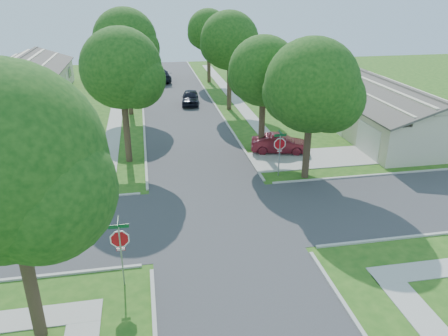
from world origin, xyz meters
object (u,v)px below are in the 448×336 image
at_px(stop_sign_ne, 280,146).
at_px(tree_e_mid, 230,43).
at_px(tree_e_near, 264,74).
at_px(tree_w_far, 129,38).
at_px(tree_w_mid, 126,43).
at_px(tree_sw_corner, 9,170).
at_px(stop_sign_sw, 120,242).
at_px(tree_w_near, 122,72).
at_px(house_nw_far, 28,79).
at_px(tree_e_far, 209,32).
at_px(car_driveway, 280,144).
at_px(car_curb_west, 160,75).
at_px(house_ne_near, 392,117).
at_px(car_curb_east, 190,97).
at_px(house_ne_far, 310,74).
at_px(tree_ne_corner, 312,90).

distance_m(stop_sign_ne, tree_e_mid, 16.84).
relative_size(tree_e_near, tree_w_far, 1.03).
distance_m(tree_w_mid, tree_sw_corner, 28.14).
height_order(stop_sign_sw, tree_w_far, tree_w_far).
bearing_deg(tree_w_near, house_nw_far, 116.27).
distance_m(tree_e_mid, tree_e_far, 13.00).
bearing_deg(car_driveway, tree_e_far, 16.63).
relative_size(tree_e_near, tree_w_near, 0.92).
bearing_deg(car_curb_west, tree_w_mid, 69.79).
height_order(stop_sign_ne, car_curb_west, stop_sign_ne).
bearing_deg(house_ne_near, tree_sw_corner, -142.48).
bearing_deg(car_curb_east, house_ne_far, 27.62).
bearing_deg(tree_sw_corner, car_curb_east, 74.26).
bearing_deg(tree_e_mid, house_ne_far, 35.42).
relative_size(tree_sw_corner, car_driveway, 2.34).
bearing_deg(house_nw_far, car_curb_east, -25.92).
bearing_deg(tree_ne_corner, house_ne_near, 35.18).
xyz_separation_m(house_ne_near, house_nw_far, (-31.98, 21.00, 0.00)).
xyz_separation_m(stop_sign_sw, house_ne_near, (20.69, 15.70, -0.51)).
relative_size(house_ne_near, car_curb_west, 2.62).
bearing_deg(house_ne_far, tree_sw_corner, -123.06).
bearing_deg(tree_ne_corner, tree_w_mid, 123.22).
xyz_separation_m(tree_sw_corner, car_driveway, (13.44, 15.69, -5.59)).
height_order(stop_sign_sw, stop_sign_ne, same).
bearing_deg(stop_sign_sw, tree_e_near, 55.41).
relative_size(tree_w_mid, house_ne_far, 0.70).
xyz_separation_m(tree_sw_corner, car_curb_east, (8.64, 30.63, -5.57)).
relative_size(tree_w_far, house_ne_far, 0.59).
distance_m(house_ne_far, house_nw_far, 32.12).
bearing_deg(tree_sw_corner, tree_w_mid, 84.30).
height_order(tree_w_far, tree_sw_corner, tree_sw_corner).
distance_m(car_driveway, car_curb_east, 15.69).
xyz_separation_m(tree_ne_corner, car_curb_west, (-7.56, 31.43, -4.84)).
relative_size(house_nw_far, car_curb_west, 2.62).
xyz_separation_m(house_ne_far, car_driveway, (-9.99, -20.30, -0.84)).
relative_size(tree_e_far, car_curb_west, 1.68).
bearing_deg(tree_e_near, car_driveway, -13.75).
bearing_deg(tree_sw_corner, tree_w_far, 86.11).
bearing_deg(house_ne_far, house_nw_far, 174.64).
xyz_separation_m(tree_w_mid, tree_w_far, (-0.01, 13.00, -0.98)).
distance_m(tree_w_far, tree_sw_corner, 41.10).
bearing_deg(car_curb_east, tree_ne_corner, -67.41).
bearing_deg(house_ne_near, tree_ne_corner, -144.82).
relative_size(stop_sign_sw, tree_w_far, 0.37).
bearing_deg(house_nw_far, car_driveway, -46.65).
height_order(house_nw_far, car_curb_west, house_nw_far).
xyz_separation_m(stop_sign_sw, tree_w_far, (0.05, 38.71, 3.48)).
xyz_separation_m(tree_e_near, tree_e_far, (0.00, 25.00, 0.34)).
distance_m(stop_sign_sw, house_nw_far, 38.40).
distance_m(tree_w_near, tree_ne_corner, 12.02).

